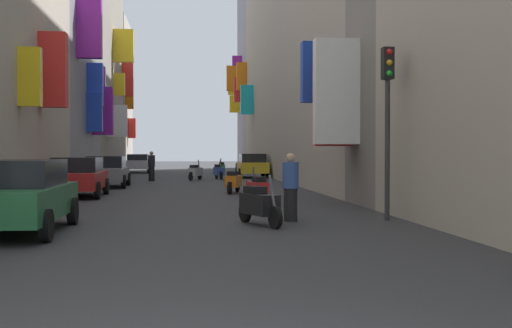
{
  "coord_description": "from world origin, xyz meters",
  "views": [
    {
      "loc": [
        -0.24,
        -3.83,
        1.64
      ],
      "look_at": [
        2.98,
        25.3,
        1.06
      ],
      "focal_mm": 46.43,
      "sensor_mm": 36.0,
      "label": 1
    }
  ],
  "objects_px": {
    "scooter_red": "(257,189)",
    "scooter_orange": "(234,181)",
    "parked_car_red": "(77,176)",
    "parked_car_silver": "(138,163)",
    "parked_car_grey": "(106,171)",
    "parked_car_green": "(16,194)",
    "scooter_blue": "(219,171)",
    "pedestrian_near_left": "(291,188)",
    "pedestrian_crossing": "(152,166)",
    "scooter_green": "(221,168)",
    "traffic_light_near_corner": "(388,102)",
    "scooter_silver": "(195,172)",
    "scooter_black": "(259,204)",
    "parked_car_yellow": "(252,165)"
  },
  "relations": [
    {
      "from": "scooter_red",
      "to": "scooter_orange",
      "type": "height_order",
      "value": "same"
    },
    {
      "from": "scooter_black",
      "to": "parked_car_green",
      "type": "bearing_deg",
      "value": -171.21
    },
    {
      "from": "parked_car_grey",
      "to": "pedestrian_crossing",
      "type": "relative_size",
      "value": 2.42
    },
    {
      "from": "parked_car_yellow",
      "to": "pedestrian_near_left",
      "type": "distance_m",
      "value": 25.23
    },
    {
      "from": "pedestrian_crossing",
      "to": "traffic_light_near_corner",
      "type": "xyz_separation_m",
      "value": [
        6.5,
        -21.11,
        1.98
      ]
    },
    {
      "from": "parked_car_silver",
      "to": "pedestrian_crossing",
      "type": "distance_m",
      "value": 14.53
    },
    {
      "from": "parked_car_green",
      "to": "scooter_orange",
      "type": "xyz_separation_m",
      "value": [
        5.26,
        11.84,
        -0.3
      ]
    },
    {
      "from": "parked_car_red",
      "to": "scooter_blue",
      "type": "bearing_deg",
      "value": 67.54
    },
    {
      "from": "scooter_black",
      "to": "scooter_orange",
      "type": "relative_size",
      "value": 0.98
    },
    {
      "from": "pedestrian_crossing",
      "to": "parked_car_silver",
      "type": "bearing_deg",
      "value": 96.64
    },
    {
      "from": "parked_car_silver",
      "to": "scooter_red",
      "type": "relative_size",
      "value": 2.03
    },
    {
      "from": "pedestrian_near_left",
      "to": "scooter_black",
      "type": "bearing_deg",
      "value": -136.78
    },
    {
      "from": "scooter_blue",
      "to": "pedestrian_crossing",
      "type": "distance_m",
      "value": 4.22
    },
    {
      "from": "pedestrian_crossing",
      "to": "pedestrian_near_left",
      "type": "relative_size",
      "value": 1.02
    },
    {
      "from": "scooter_red",
      "to": "scooter_orange",
      "type": "xyz_separation_m",
      "value": [
        -0.33,
        5.34,
        -0.0
      ]
    },
    {
      "from": "parked_car_yellow",
      "to": "scooter_orange",
      "type": "height_order",
      "value": "parked_car_yellow"
    },
    {
      "from": "parked_car_yellow",
      "to": "scooter_orange",
      "type": "xyz_separation_m",
      "value": [
        -2.27,
        -14.88,
        -0.3
      ]
    },
    {
      "from": "parked_car_silver",
      "to": "scooter_green",
      "type": "bearing_deg",
      "value": -35.5
    },
    {
      "from": "parked_car_grey",
      "to": "scooter_red",
      "type": "height_order",
      "value": "parked_car_grey"
    },
    {
      "from": "scooter_green",
      "to": "pedestrian_crossing",
      "type": "xyz_separation_m",
      "value": [
        -4.38,
        -10.11,
        0.34
      ]
    },
    {
      "from": "parked_car_green",
      "to": "scooter_orange",
      "type": "height_order",
      "value": "parked_car_green"
    },
    {
      "from": "parked_car_grey",
      "to": "parked_car_green",
      "type": "height_order",
      "value": "parked_car_green"
    },
    {
      "from": "parked_car_red",
      "to": "scooter_black",
      "type": "bearing_deg",
      "value": -60.84
    },
    {
      "from": "parked_car_red",
      "to": "scooter_silver",
      "type": "relative_size",
      "value": 2.15
    },
    {
      "from": "scooter_silver",
      "to": "traffic_light_near_corner",
      "type": "bearing_deg",
      "value": -79.45
    },
    {
      "from": "parked_car_red",
      "to": "pedestrian_crossing",
      "type": "distance_m",
      "value": 12.3
    },
    {
      "from": "parked_car_green",
      "to": "scooter_red",
      "type": "relative_size",
      "value": 2.24
    },
    {
      "from": "parked_car_silver",
      "to": "pedestrian_crossing",
      "type": "xyz_separation_m",
      "value": [
        1.68,
        -14.44,
        0.07
      ]
    },
    {
      "from": "scooter_blue",
      "to": "pedestrian_near_left",
      "type": "bearing_deg",
      "value": -88.9
    },
    {
      "from": "parked_car_grey",
      "to": "parked_car_green",
      "type": "bearing_deg",
      "value": -89.5
    },
    {
      "from": "parked_car_grey",
      "to": "pedestrian_crossing",
      "type": "distance_m",
      "value": 6.05
    },
    {
      "from": "scooter_blue",
      "to": "scooter_red",
      "type": "xyz_separation_m",
      "value": [
        0.22,
        -18.01,
        0.0
      ]
    },
    {
      "from": "traffic_light_near_corner",
      "to": "parked_car_green",
      "type": "bearing_deg",
      "value": -169.49
    },
    {
      "from": "scooter_red",
      "to": "scooter_orange",
      "type": "relative_size",
      "value": 1.03
    },
    {
      "from": "parked_car_red",
      "to": "scooter_green",
      "type": "height_order",
      "value": "parked_car_red"
    },
    {
      "from": "parked_car_grey",
      "to": "scooter_silver",
      "type": "relative_size",
      "value": 2.13
    },
    {
      "from": "parked_car_green",
      "to": "scooter_black",
      "type": "height_order",
      "value": "parked_car_green"
    },
    {
      "from": "scooter_orange",
      "to": "scooter_blue",
      "type": "bearing_deg",
      "value": 89.53
    },
    {
      "from": "parked_car_green",
      "to": "scooter_black",
      "type": "distance_m",
      "value": 5.04
    },
    {
      "from": "parked_car_silver",
      "to": "parked_car_red",
      "type": "height_order",
      "value": "parked_car_red"
    },
    {
      "from": "scooter_blue",
      "to": "scooter_red",
      "type": "relative_size",
      "value": 0.94
    },
    {
      "from": "parked_car_yellow",
      "to": "parked_car_green",
      "type": "relative_size",
      "value": 0.91
    },
    {
      "from": "scooter_green",
      "to": "scooter_red",
      "type": "height_order",
      "value": "same"
    },
    {
      "from": "scooter_green",
      "to": "traffic_light_near_corner",
      "type": "distance_m",
      "value": 31.38
    },
    {
      "from": "parked_car_red",
      "to": "scooter_orange",
      "type": "bearing_deg",
      "value": 13.41
    },
    {
      "from": "parked_car_grey",
      "to": "parked_car_green",
      "type": "relative_size",
      "value": 0.9
    },
    {
      "from": "parked_car_green",
      "to": "traffic_light_near_corner",
      "type": "relative_size",
      "value": 1.06
    },
    {
      "from": "scooter_silver",
      "to": "scooter_blue",
      "type": "bearing_deg",
      "value": 34.11
    },
    {
      "from": "scooter_red",
      "to": "scooter_silver",
      "type": "height_order",
      "value": "same"
    },
    {
      "from": "parked_car_grey",
      "to": "scooter_green",
      "type": "xyz_separation_m",
      "value": [
        6.14,
        15.9,
        -0.28
      ]
    }
  ]
}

